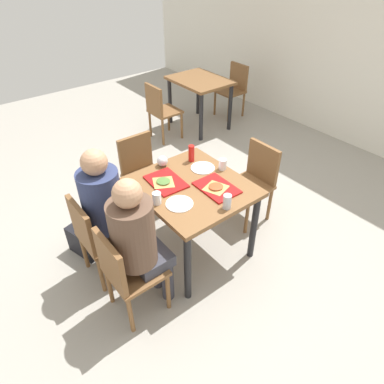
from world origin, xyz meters
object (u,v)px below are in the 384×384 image
(plastic_cup_b, at_px, (157,198))
(foil_bundle, at_px, (162,161))
(person_in_red, at_px, (107,205))
(background_chair_near, at_px, (160,109))
(chair_left_end, at_px, (141,169))
(soda_can, at_px, (227,202))
(paper_plate_near_edge, at_px, (179,204))
(pizza_slice_b, at_px, (216,187))
(background_table, at_px, (200,88))
(main_table, at_px, (192,195))
(chair_near_left, at_px, (96,234))
(paper_plate_center, at_px, (203,168))
(plastic_cup_a, at_px, (223,164))
(chair_far_side, at_px, (255,178))
(person_in_brown_jacket, at_px, (138,238))
(condiment_bottle, at_px, (191,153))
(pizza_slice_a, at_px, (163,182))
(tray_red_near, at_px, (166,182))
(chair_near_right, at_px, (125,270))
(handbag, at_px, (84,241))
(tray_red_far, at_px, (217,188))
(background_chair_far, at_px, (234,86))

(plastic_cup_b, relative_size, foil_bundle, 1.00)
(person_in_red, relative_size, background_chair_near, 1.49)
(chair_left_end, distance_m, soda_can, 1.32)
(paper_plate_near_edge, bearing_deg, background_chair_near, 149.71)
(paper_plate_near_edge, relative_size, pizza_slice_b, 0.96)
(background_table, bearing_deg, pizza_slice_b, -36.65)
(main_table, distance_m, background_table, 2.74)
(chair_near_left, distance_m, paper_plate_center, 1.10)
(paper_plate_near_edge, height_order, plastic_cup_a, plastic_cup_a)
(chair_left_end, bearing_deg, chair_near_left, -52.74)
(chair_far_side, distance_m, person_in_brown_jacket, 1.54)
(chair_far_side, distance_m, pizza_slice_b, 0.79)
(background_chair_near, bearing_deg, pizza_slice_b, -22.64)
(paper_plate_near_edge, xyz_separation_m, condiment_bottle, (-0.46, 0.48, 0.08))
(pizza_slice_a, bearing_deg, tray_red_near, 100.76)
(chair_near_left, distance_m, plastic_cup_a, 1.26)
(chair_near_left, height_order, plastic_cup_a, plastic_cup_a)
(chair_far_side, bearing_deg, main_table, -90.00)
(background_chair_near, bearing_deg, foil_bundle, -32.91)
(main_table, xyz_separation_m, chair_left_end, (-0.87, 0.00, -0.17))
(chair_near_right, height_order, person_in_brown_jacket, person_in_brown_jacket)
(handbag, bearing_deg, background_table, 119.41)
(person_in_red, xyz_separation_m, tray_red_far, (0.41, 0.81, 0.04))
(background_chair_near, bearing_deg, chair_near_right, -39.05)
(tray_red_far, xyz_separation_m, background_chair_far, (-2.24, 2.39, -0.28))
(paper_plate_center, xyz_separation_m, paper_plate_near_edge, (0.29, -0.48, 0.00))
(foil_bundle, bearing_deg, main_table, 3.06)
(chair_left_end, bearing_deg, paper_plate_near_edge, -13.39)
(chair_near_right, relative_size, paper_plate_near_edge, 3.79)
(chair_far_side, distance_m, tray_red_near, 1.03)
(condiment_bottle, bearing_deg, plastic_cup_a, 24.42)
(person_in_red, bearing_deg, chair_far_side, 80.89)
(foil_bundle, xyz_separation_m, background_chair_near, (-1.66, 1.07, -0.32))
(chair_near_left, distance_m, person_in_red, 0.28)
(paper_plate_near_edge, height_order, soda_can, soda_can)
(person_in_brown_jacket, distance_m, paper_plate_near_edge, 0.45)
(chair_far_side, height_order, tray_red_near, chair_far_side)
(main_table, bearing_deg, chair_near_left, -106.34)
(tray_red_near, bearing_deg, background_table, 134.42)
(background_table, bearing_deg, chair_near_left, -54.97)
(plastic_cup_b, relative_size, condiment_bottle, 0.62)
(paper_plate_near_edge, xyz_separation_m, background_chair_near, (-2.22, 1.29, -0.28))
(person_in_red, relative_size, plastic_cup_a, 12.44)
(chair_left_end, relative_size, tray_red_far, 2.32)
(main_table, xyz_separation_m, condiment_bottle, (-0.31, 0.24, 0.19))
(person_in_brown_jacket, bearing_deg, chair_far_side, 99.11)
(background_chair_far, bearing_deg, plastic_cup_a, -46.41)
(person_in_brown_jacket, height_order, paper_plate_center, person_in_brown_jacket)
(chair_far_side, distance_m, condiment_bottle, 0.75)
(chair_near_left, bearing_deg, person_in_red, 90.00)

